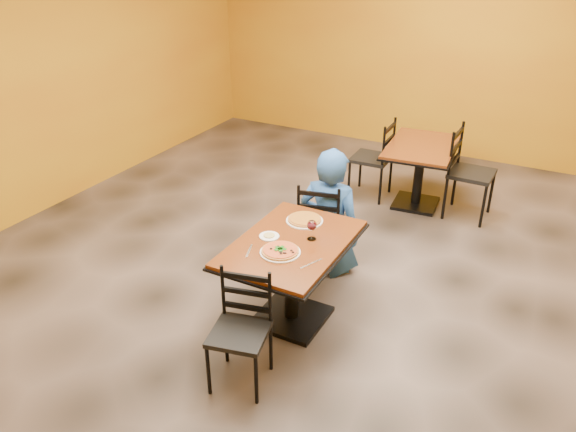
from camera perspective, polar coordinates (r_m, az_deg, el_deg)
The scene contains 19 objects.
floor at distance 5.20m, azimuth 2.94°, elevation -7.34°, with size 7.00×8.00×0.01m, color black.
wall_back at distance 8.22m, azimuth 15.71°, elevation 16.15°, with size 7.00×0.01×3.00m, color #BC8B14.
wall_left at distance 6.71m, azimuth -25.53°, elevation 12.21°, with size 0.01×8.00×3.00m, color #BC8B14.
table_main at distance 4.52m, azimuth 0.38°, elevation -4.72°, with size 0.83×1.23×0.75m.
table_second at distance 6.65m, azimuth 13.19°, elevation 5.38°, with size 0.85×1.17×0.75m.
chair_main_near at distance 4.01m, azimuth -4.95°, elevation -11.79°, with size 0.38×0.38×0.85m, color black, non-canonical shape.
chair_main_far at distance 5.35m, azimuth 3.37°, elevation -0.67°, with size 0.40×0.40×0.89m, color black, non-canonical shape.
chair_second_left at distance 6.83m, azimuth 8.41°, elevation 5.76°, with size 0.43×0.43×0.96m, color black, non-canonical shape.
chair_second_right at distance 6.56m, azimuth 18.06°, elevation 4.05°, with size 0.46×0.46×1.02m, color black, non-canonical shape.
diner at distance 5.23m, azimuth 4.30°, elevation 0.57°, with size 0.61×0.40×1.22m, color navy.
plate_main at distance 4.27m, azimuth -0.79°, elevation -3.68°, with size 0.31×0.31×0.01m, color white.
pizza_main at distance 4.26m, azimuth -0.79°, elevation -3.50°, with size 0.28×0.28×0.02m, color maroon.
plate_far at distance 4.72m, azimuth 1.68°, elevation -0.47°, with size 0.31×0.31×0.01m, color white.
pizza_far at distance 4.71m, azimuth 1.68°, elevation -0.30°, with size 0.28×0.28×0.02m, color #B88F23.
side_plate at distance 4.48m, azimuth -1.91°, elevation -2.06°, with size 0.16×0.16×0.01m, color white.
dip at distance 4.48m, azimuth -1.92°, elevation -1.96°, with size 0.09×0.09×0.01m, color tan.
wine_glass at distance 4.41m, azimuth 2.42°, elevation -1.32°, with size 0.08×0.08×0.18m, color white, non-canonical shape.
fork at distance 4.30m, azimuth -3.95°, elevation -3.52°, with size 0.01×0.19×0.00m, color silver.
knife at distance 4.14m, azimuth 2.34°, elevation -4.83°, with size 0.01×0.21×0.00m, color silver.
Camera 1 is at (1.77, -3.90, 2.95)m, focal length 35.21 mm.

